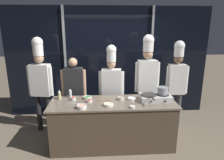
% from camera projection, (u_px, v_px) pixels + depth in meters
% --- Properties ---
extents(ground_plane, '(24.00, 24.00, 0.00)m').
position_uv_depth(ground_plane, '(113.00, 144.00, 3.90)').
color(ground_plane, '#7F705B').
extents(window_wall_back, '(5.01, 0.09, 2.70)m').
position_uv_depth(window_wall_back, '(109.00, 62.00, 5.00)').
color(window_wall_back, black).
rests_on(window_wall_back, ground_plane).
extents(demo_counter, '(2.31, 0.77, 0.88)m').
position_uv_depth(demo_counter, '(113.00, 124.00, 3.78)').
color(demo_counter, '#4C3D2D').
rests_on(demo_counter, ground_plane).
extents(portable_stove, '(0.57, 0.36, 0.12)m').
position_uv_depth(portable_stove, '(155.00, 98.00, 3.72)').
color(portable_stove, silver).
rests_on(portable_stove, demo_counter).
extents(frying_pan, '(0.30, 0.52, 0.04)m').
position_uv_depth(frying_pan, '(149.00, 94.00, 3.69)').
color(frying_pan, '#38332D').
rests_on(frying_pan, portable_stove).
extents(stock_pot, '(0.21, 0.19, 0.14)m').
position_uv_depth(stock_pot, '(163.00, 91.00, 3.70)').
color(stock_pot, '#93969B').
rests_on(stock_pot, portable_stove).
extents(squeeze_bottle_oil, '(0.05, 0.05, 0.18)m').
position_uv_depth(squeeze_bottle_oil, '(59.00, 95.00, 3.79)').
color(squeeze_bottle_oil, beige).
rests_on(squeeze_bottle_oil, demo_counter).
extents(squeeze_bottle_clear, '(0.05, 0.05, 0.17)m').
position_uv_depth(squeeze_bottle_clear, '(70.00, 93.00, 3.88)').
color(squeeze_bottle_clear, white).
rests_on(squeeze_bottle_clear, demo_counter).
extents(prep_bowl_rice, '(0.16, 0.16, 0.04)m').
position_uv_depth(prep_bowl_rice, '(132.00, 99.00, 3.78)').
color(prep_bowl_rice, white).
rests_on(prep_bowl_rice, demo_counter).
extents(prep_bowl_shrimp, '(0.17, 0.17, 0.06)m').
position_uv_depth(prep_bowl_shrimp, '(82.00, 107.00, 3.38)').
color(prep_bowl_shrimp, white).
rests_on(prep_bowl_shrimp, demo_counter).
extents(prep_bowl_bell_pepper, '(0.10, 0.10, 0.06)m').
position_uv_depth(prep_bowl_bell_pepper, '(73.00, 98.00, 3.75)').
color(prep_bowl_bell_pepper, white).
rests_on(prep_bowl_bell_pepper, demo_counter).
extents(prep_bowl_onion, '(0.10, 0.10, 0.03)m').
position_uv_depth(prep_bowl_onion, '(132.00, 107.00, 3.40)').
color(prep_bowl_onion, white).
rests_on(prep_bowl_onion, demo_counter).
extents(prep_bowl_noodles, '(0.17, 0.17, 0.04)m').
position_uv_depth(prep_bowl_noodles, '(108.00, 105.00, 3.48)').
color(prep_bowl_noodles, white).
rests_on(prep_bowl_noodles, demo_counter).
extents(prep_bowl_chili_flakes, '(0.11, 0.11, 0.04)m').
position_uv_depth(prep_bowl_chili_flakes, '(89.00, 101.00, 3.66)').
color(prep_bowl_chili_flakes, white).
rests_on(prep_bowl_chili_flakes, demo_counter).
extents(prep_bowl_scallions, '(0.15, 0.15, 0.05)m').
position_uv_depth(prep_bowl_scallions, '(88.00, 97.00, 3.81)').
color(prep_bowl_scallions, white).
rests_on(prep_bowl_scallions, demo_counter).
extents(prep_bowl_mushrooms, '(0.12, 0.12, 0.05)m').
position_uv_depth(prep_bowl_mushrooms, '(121.00, 98.00, 3.76)').
color(prep_bowl_mushrooms, white).
rests_on(prep_bowl_mushrooms, demo_counter).
extents(serving_spoon_slotted, '(0.24, 0.05, 0.02)m').
position_uv_depth(serving_spoon_slotted, '(107.00, 100.00, 3.73)').
color(serving_spoon_slotted, olive).
rests_on(serving_spoon_slotted, demo_counter).
extents(serving_spoon_solid, '(0.27, 0.05, 0.02)m').
position_uv_depth(serving_spoon_solid, '(76.00, 104.00, 3.55)').
color(serving_spoon_solid, '#B2B5BA').
rests_on(serving_spoon_solid, demo_counter).
extents(chef_head, '(0.53, 0.27, 2.03)m').
position_uv_depth(chef_head, '(41.00, 78.00, 4.13)').
color(chef_head, '#232326').
rests_on(chef_head, ground_plane).
extents(person_guest, '(0.51, 0.21, 1.61)m').
position_uv_depth(person_guest, '(74.00, 88.00, 4.20)').
color(person_guest, '#4C4C51').
rests_on(person_guest, ground_plane).
extents(chef_sous, '(0.53, 0.25, 1.87)m').
position_uv_depth(chef_sous, '(111.00, 82.00, 4.21)').
color(chef_sous, '#4C4C51').
rests_on(chef_sous, ground_plane).
extents(chef_line, '(0.52, 0.23, 2.07)m').
position_uv_depth(chef_line, '(147.00, 74.00, 4.24)').
color(chef_line, '#2D3856').
rests_on(chef_line, ground_plane).
extents(chef_pastry, '(0.48, 0.22, 1.95)m').
position_uv_depth(chef_pastry, '(177.00, 77.00, 4.28)').
color(chef_pastry, '#4C4C51').
rests_on(chef_pastry, ground_plane).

